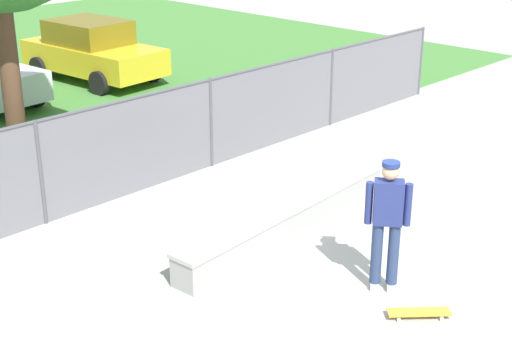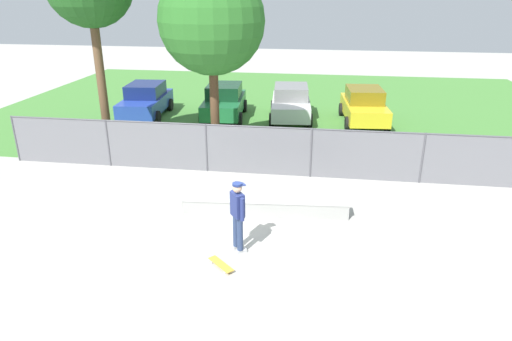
{
  "view_description": "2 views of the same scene",
  "coord_description": "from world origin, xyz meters",
  "px_view_note": "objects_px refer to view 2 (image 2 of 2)",
  "views": [
    {
      "loc": [
        -7.31,
        -5.52,
        5.15
      ],
      "look_at": [
        0.41,
        1.97,
        0.98
      ],
      "focal_mm": 52.36,
      "sensor_mm": 36.0,
      "label": 1
    },
    {
      "loc": [
        2.1,
        -10.25,
        6.08
      ],
      "look_at": [
        0.32,
        1.91,
        1.18
      ],
      "focal_mm": 32.16,
      "sensor_mm": 36.0,
      "label": 2
    }
  ],
  "objects_px": {
    "car_green": "(224,101)",
    "car_yellow": "(364,106)",
    "car_blue": "(146,100)",
    "car_white": "(291,103)",
    "concrete_ledge": "(265,206)",
    "skateboarder": "(238,214)",
    "tree_near_right": "(212,21)",
    "skateboard": "(221,264)"
  },
  "relations": [
    {
      "from": "concrete_ledge",
      "to": "car_blue",
      "type": "bearing_deg",
      "value": 126.45
    },
    {
      "from": "tree_near_right",
      "to": "car_blue",
      "type": "relative_size",
      "value": 1.59
    },
    {
      "from": "car_yellow",
      "to": "skateboarder",
      "type": "bearing_deg",
      "value": -107.29
    },
    {
      "from": "skateboarder",
      "to": "car_yellow",
      "type": "height_order",
      "value": "skateboarder"
    },
    {
      "from": "car_white",
      "to": "car_yellow",
      "type": "xyz_separation_m",
      "value": [
        3.52,
        -0.12,
        0.0
      ]
    },
    {
      "from": "concrete_ledge",
      "to": "car_blue",
      "type": "distance_m",
      "value": 12.34
    },
    {
      "from": "skateboarder",
      "to": "car_yellow",
      "type": "relative_size",
      "value": 0.42
    },
    {
      "from": "concrete_ledge",
      "to": "car_yellow",
      "type": "xyz_separation_m",
      "value": [
        3.45,
        10.32,
        0.59
      ]
    },
    {
      "from": "skateboarder",
      "to": "car_blue",
      "type": "height_order",
      "value": "skateboarder"
    },
    {
      "from": "skateboarder",
      "to": "car_blue",
      "type": "relative_size",
      "value": 0.42
    },
    {
      "from": "car_green",
      "to": "car_yellow",
      "type": "distance_m",
      "value": 6.82
    },
    {
      "from": "concrete_ledge",
      "to": "skateboarder",
      "type": "xyz_separation_m",
      "value": [
        -0.4,
        -2.07,
        0.78
      ]
    },
    {
      "from": "skateboard",
      "to": "car_green",
      "type": "bearing_deg",
      "value": 101.65
    },
    {
      "from": "skateboard",
      "to": "car_white",
      "type": "bearing_deg",
      "value": 87.35
    },
    {
      "from": "skateboard",
      "to": "tree_near_right",
      "type": "height_order",
      "value": "tree_near_right"
    },
    {
      "from": "concrete_ledge",
      "to": "tree_near_right",
      "type": "bearing_deg",
      "value": 120.77
    },
    {
      "from": "skateboarder",
      "to": "car_white",
      "type": "height_order",
      "value": "skateboarder"
    },
    {
      "from": "tree_near_right",
      "to": "car_white",
      "type": "xyz_separation_m",
      "value": [
        2.27,
        6.52,
        -4.2
      ]
    },
    {
      "from": "tree_near_right",
      "to": "car_yellow",
      "type": "relative_size",
      "value": 1.59
    },
    {
      "from": "concrete_ledge",
      "to": "car_green",
      "type": "height_order",
      "value": "car_green"
    },
    {
      "from": "tree_near_right",
      "to": "car_blue",
      "type": "bearing_deg",
      "value": 129.77
    },
    {
      "from": "concrete_ledge",
      "to": "car_yellow",
      "type": "relative_size",
      "value": 1.1
    },
    {
      "from": "tree_near_right",
      "to": "car_white",
      "type": "relative_size",
      "value": 1.59
    },
    {
      "from": "skateboarder",
      "to": "skateboard",
      "type": "distance_m",
      "value": 1.24
    },
    {
      "from": "concrete_ledge",
      "to": "car_yellow",
      "type": "bearing_deg",
      "value": 71.5
    },
    {
      "from": "skateboard",
      "to": "car_blue",
      "type": "relative_size",
      "value": 0.17
    },
    {
      "from": "car_white",
      "to": "car_yellow",
      "type": "bearing_deg",
      "value": -1.98
    },
    {
      "from": "car_yellow",
      "to": "car_blue",
      "type": "bearing_deg",
      "value": -177.85
    },
    {
      "from": "concrete_ledge",
      "to": "car_white",
      "type": "bearing_deg",
      "value": 90.35
    },
    {
      "from": "skateboarder",
      "to": "car_blue",
      "type": "bearing_deg",
      "value": 120.0
    },
    {
      "from": "concrete_ledge",
      "to": "car_green",
      "type": "bearing_deg",
      "value": 108.23
    },
    {
      "from": "concrete_ledge",
      "to": "car_white",
      "type": "xyz_separation_m",
      "value": [
        -0.06,
        10.44,
        0.59
      ]
    },
    {
      "from": "skateboarder",
      "to": "car_green",
      "type": "relative_size",
      "value": 0.42
    },
    {
      "from": "car_green",
      "to": "car_yellow",
      "type": "bearing_deg",
      "value": 0.81
    },
    {
      "from": "car_blue",
      "to": "car_white",
      "type": "relative_size",
      "value": 1.0
    },
    {
      "from": "car_blue",
      "to": "car_white",
      "type": "height_order",
      "value": "same"
    },
    {
      "from": "concrete_ledge",
      "to": "skateboard",
      "type": "distance_m",
      "value": 2.9
    },
    {
      "from": "car_white",
      "to": "tree_near_right",
      "type": "bearing_deg",
      "value": -109.19
    },
    {
      "from": "tree_near_right",
      "to": "car_white",
      "type": "height_order",
      "value": "tree_near_right"
    },
    {
      "from": "skateboarder",
      "to": "car_white",
      "type": "bearing_deg",
      "value": 88.44
    },
    {
      "from": "skateboard",
      "to": "car_green",
      "type": "relative_size",
      "value": 0.17
    },
    {
      "from": "skateboarder",
      "to": "skateboard",
      "type": "xyz_separation_m",
      "value": [
        -0.27,
        -0.75,
        -0.96
      ]
    }
  ]
}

